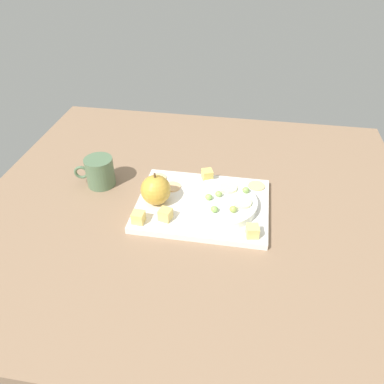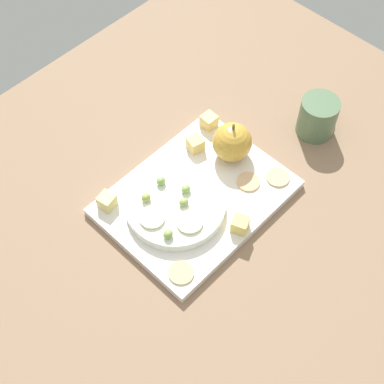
{
  "view_description": "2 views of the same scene",
  "coord_description": "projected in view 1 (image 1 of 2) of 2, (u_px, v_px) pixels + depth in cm",
  "views": [
    {
      "loc": [
        -12.04,
        75.18,
        64.22
      ],
      "look_at": [
        0.03,
        3.68,
        9.17
      ],
      "focal_mm": 35.02,
      "sensor_mm": 36.0,
      "label": 1
    },
    {
      "loc": [
        -44.54,
        -37.53,
        92.42
      ],
      "look_at": [
        -4.0,
        1.56,
        8.21
      ],
      "focal_mm": 53.22,
      "sensor_mm": 36.0,
      "label": 2
    }
  ],
  "objects": [
    {
      "name": "serving_dish",
      "position": [
        220.0,
        203.0,
        0.93
      ],
      "size": [
        18.21,
        18.21,
        2.01
      ],
      "primitive_type": "cylinder",
      "color": "white",
      "rests_on": "platter"
    },
    {
      "name": "grape_4",
      "position": [
        214.0,
        209.0,
        0.88
      ],
      "size": [
        1.77,
        1.6,
        1.58
      ],
      "primitive_type": "ellipsoid",
      "color": "#8CB959",
      "rests_on": "serving_dish"
    },
    {
      "name": "cheese_cube_3",
      "position": [
        207.0,
        175.0,
        1.02
      ],
      "size": [
        3.6,
        3.6,
        2.77
      ],
      "primitive_type": "cube",
      "rotation": [
        0.0,
        0.0,
        0.38
      ],
      "color": "#E9CF66",
      "rests_on": "platter"
    },
    {
      "name": "cracker_2",
      "position": [
        172.0,
        187.0,
        1.0
      ],
      "size": [
        4.42,
        4.42,
        0.4
      ],
      "primitive_type": "cylinder",
      "color": "#E0B381",
      "rests_on": "platter"
    },
    {
      "name": "grape_3",
      "position": [
        246.0,
        190.0,
        0.94
      ],
      "size": [
        1.77,
        1.6,
        1.53
      ],
      "primitive_type": "ellipsoid",
      "color": "#8AAF57",
      "rests_on": "serving_dish"
    },
    {
      "name": "platter",
      "position": [
        203.0,
        205.0,
        0.95
      ],
      "size": [
        32.93,
        25.14,
        1.68
      ],
      "primitive_type": "cube",
      "color": "white",
      "rests_on": "table"
    },
    {
      "name": "grape_0",
      "position": [
        209.0,
        197.0,
        0.92
      ],
      "size": [
        1.77,
        1.6,
        1.5
      ],
      "primitive_type": "ellipsoid",
      "color": "#95BE5B",
      "rests_on": "serving_dish"
    },
    {
      "name": "cheese_cube_0",
      "position": [
        252.0,
        231.0,
        0.84
      ],
      "size": [
        3.21,
        3.21,
        2.77
      ],
      "primitive_type": "cube",
      "rotation": [
        0.0,
        0.0,
        0.18
      ],
      "color": "#E6D377",
      "rests_on": "platter"
    },
    {
      "name": "apple_slice_1",
      "position": [
        242.0,
        202.0,
        0.91
      ],
      "size": [
        4.65,
        4.65,
        0.6
      ],
      "primitive_type": "cylinder",
      "color": "beige",
      "rests_on": "serving_dish"
    },
    {
      "name": "cheese_cube_1",
      "position": [
        138.0,
        217.0,
        0.88
      ],
      "size": [
        2.91,
        2.91,
        2.77
      ],
      "primitive_type": "cube",
      "rotation": [
        0.0,
        0.0,
        1.52
      ],
      "color": "#F3D170",
      "rests_on": "platter"
    },
    {
      "name": "cheese_cube_2",
      "position": [
        165.0,
        214.0,
        0.89
      ],
      "size": [
        3.35,
        3.35,
        2.77
      ],
      "primitive_type": "cube",
      "rotation": [
        0.0,
        0.0,
        1.33
      ],
      "color": "#E5C468",
      "rests_on": "platter"
    },
    {
      "name": "grape_1",
      "position": [
        219.0,
        194.0,
        0.93
      ],
      "size": [
        1.77,
        1.6,
        1.44
      ],
      "primitive_type": "ellipsoid",
      "color": "#91AA5B",
      "rests_on": "serving_dish"
    },
    {
      "name": "table",
      "position": [
        194.0,
        206.0,
        0.98
      ],
      "size": [
        112.04,
        101.03,
        3.26
      ],
      "primitive_type": "cube",
      "color": "#8B6C52",
      "rests_on": "ground"
    },
    {
      "name": "cracker_1",
      "position": [
        256.0,
        186.0,
        1.0
      ],
      "size": [
        4.42,
        4.42,
        0.4
      ],
      "primitive_type": "cylinder",
      "color": "#D1C182",
      "rests_on": "platter"
    },
    {
      "name": "apple_whole",
      "position": [
        156.0,
        190.0,
        0.92
      ],
      "size": [
        7.55,
        7.55,
        7.55
      ],
      "primitive_type": "sphere",
      "color": "gold",
      "rests_on": "platter"
    },
    {
      "name": "apple_slice_0",
      "position": [
        228.0,
        188.0,
        0.96
      ],
      "size": [
        4.65,
        4.65,
        0.6
      ],
      "primitive_type": "cylinder",
      "color": "#F1E9B0",
      "rests_on": "serving_dish"
    },
    {
      "name": "cracker_0",
      "position": [
        158.0,
        178.0,
        1.03
      ],
      "size": [
        4.42,
        4.42,
        0.4
      ],
      "primitive_type": "cylinder",
      "color": "#E1BD88",
      "rests_on": "platter"
    },
    {
      "name": "cup",
      "position": [
        100.0,
        172.0,
        1.01
      ],
      "size": [
        10.72,
        7.6,
        8.11
      ],
      "color": "#536F4E",
      "rests_on": "table"
    },
    {
      "name": "grape_2",
      "position": [
        233.0,
        209.0,
        0.88
      ],
      "size": [
        1.77,
        1.6,
        1.63
      ],
      "primitive_type": "ellipsoid",
      "color": "#9CAF4F",
      "rests_on": "serving_dish"
    },
    {
      "name": "apple_stem",
      "position": [
        155.0,
        175.0,
        0.9
      ],
      "size": [
        0.5,
        0.5,
        1.2
      ],
      "primitive_type": "cylinder",
      "color": "brown",
      "rests_on": "apple_whole"
    }
  ]
}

